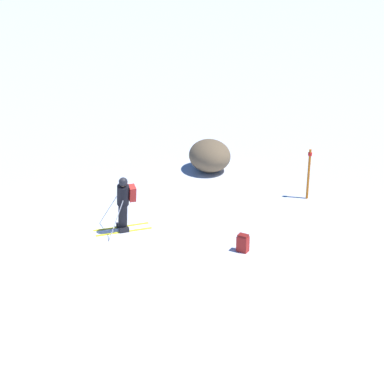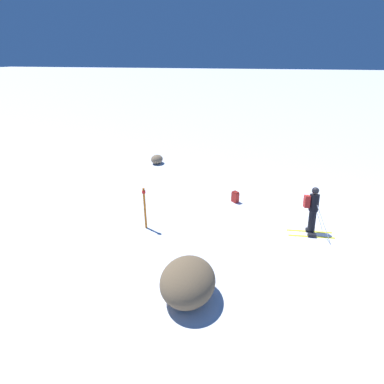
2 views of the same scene
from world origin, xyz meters
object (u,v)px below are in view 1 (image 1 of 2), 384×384
Objects in this scene: trail_marker at (309,172)px; skier at (124,201)px; spare_backpack at (243,243)px; exposed_boulder_0 at (210,156)px.

skier is at bearing -78.97° from trail_marker.
exposed_boulder_0 is at bearing -53.11° from spare_backpack.
skier reaches higher than spare_backpack.
exposed_boulder_0 is 4.03m from trail_marker.
skier reaches higher than exposed_boulder_0.
trail_marker is (-3.04, 3.10, 0.68)m from spare_backpack.
trail_marker is (-1.18, 6.06, -0.05)m from skier.
exposed_boulder_0 is (-4.36, 3.61, -0.41)m from skier.
trail_marker is at bearing -92.69° from spare_backpack.
exposed_boulder_0 is (-6.22, 0.65, 0.32)m from spare_backpack.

